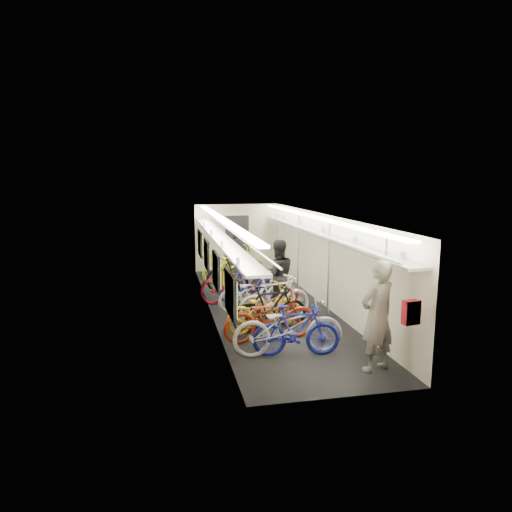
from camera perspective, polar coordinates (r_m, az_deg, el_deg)
name	(u,v)px	position (r m, az deg, el deg)	size (l,w,h in m)	color
train_car_shell	(249,241)	(12.17, -0.85, 1.86)	(10.00, 10.00, 10.00)	black
bicycle_0	(288,327)	(8.72, 4.05, -8.80)	(0.74, 2.13, 1.12)	#AFAEB3
bicycle_1	(296,330)	(8.70, 5.04, -9.26)	(0.47, 1.66, 1.00)	#191D99
bicycle_2	(270,316)	(9.44, 1.76, -7.53)	(0.69, 1.99, 1.05)	maroon
bicycle_3	(270,308)	(10.03, 1.81, -6.51)	(0.49, 1.73, 1.04)	black
bicycle_4	(264,308)	(10.10, 0.98, -6.52)	(0.66, 1.90, 1.00)	orange
bicycle_5	(275,299)	(10.61, 2.40, -5.35)	(0.53, 1.88, 1.13)	silver
bicycle_6	(254,292)	(11.50, -0.24, -4.57)	(0.64, 1.85, 0.97)	#B0B0B5
bicycle_7	(248,284)	(12.38, -1.00, -3.48)	(0.47, 1.65, 0.99)	navy
bicycle_8	(237,282)	(12.37, -2.34, -3.21)	(0.74, 2.11, 1.11)	maroon
bicycle_9	(238,274)	(13.23, -2.27, -2.30)	(0.54, 1.90, 1.14)	black
bicycle_10	(233,264)	(14.80, -2.88, -1.02)	(0.75, 2.16, 1.13)	#C5D213
passenger_near	(377,316)	(8.18, 14.92, -7.28)	(0.71, 0.47, 1.96)	gray
passenger_mid	(278,276)	(11.39, 2.73, -2.51)	(0.89, 0.69, 1.82)	black
backpack	(411,312)	(7.48, 18.81, -6.67)	(0.26, 0.14, 0.38)	#AD111F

